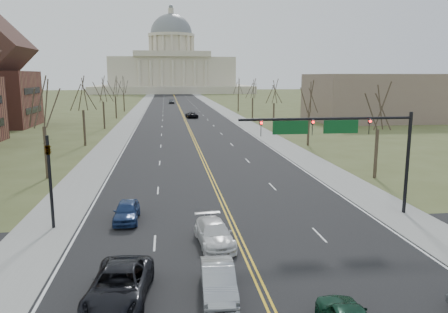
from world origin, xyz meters
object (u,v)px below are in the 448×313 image
object	(u,v)px
signal_mast	(340,134)
car_sb_outer_second	(127,211)
car_far_sb	(172,101)
signal_left	(50,171)
car_far_nb	(192,115)
car_sb_inner_second	(214,233)
car_sb_outer_lead	(119,285)
car_sb_inner_lead	(218,280)

from	to	relation	value
signal_mast	car_sb_outer_second	bearing A→B (deg)	177.11
car_sb_outer_second	car_far_sb	xyz separation A→B (m)	(4.80, 126.43, 0.13)
signal_left	car_far_nb	distance (m)	74.97
signal_mast	car_sb_outer_second	world-z (taller)	signal_mast
car_sb_inner_second	car_sb_outer_second	distance (m)	7.27
signal_left	car_far_nb	size ratio (longest dim) A/B	1.15
car_sb_outer_second	car_far_sb	size ratio (longest dim) A/B	0.84
signal_mast	car_sb_inner_second	size ratio (longest dim) A/B	2.63
car_sb_outer_lead	car_sb_inner_second	xyz separation A→B (m)	(4.77, 5.90, -0.08)
car_sb_inner_lead	car_far_sb	xyz separation A→B (m)	(-0.10, 137.23, 0.12)
signal_left	car_sb_outer_lead	bearing A→B (deg)	-62.87
car_sb_inner_lead	car_far_nb	distance (m)	83.88
car_sb_inner_lead	car_sb_inner_second	world-z (taller)	car_sb_inner_lead
car_sb_outer_second	car_sb_outer_lead	bearing A→B (deg)	-86.05
car_far_nb	signal_mast	bearing A→B (deg)	88.47
signal_left	car_sb_outer_second	size ratio (longest dim) A/B	1.50
signal_mast	car_far_nb	size ratio (longest dim) A/B	2.31
car_sb_inner_lead	car_far_nb	xyz separation A→B (m)	(3.79, 83.80, 0.04)
car_sb_inner_lead	car_sb_outer_second	xyz separation A→B (m)	(-4.89, 10.80, -0.00)
car_far_sb	car_sb_outer_second	bearing A→B (deg)	-91.51
signal_mast	car_far_sb	distance (m)	127.61
car_sb_inner_second	car_sb_inner_lead	bearing A→B (deg)	-99.57
signal_mast	car_sb_outer_second	distance (m)	15.26
car_sb_outer_lead	car_far_nb	distance (m)	84.19
car_sb_outer_second	car_sb_inner_second	bearing A→B (deg)	-41.66
car_sb_inner_second	car_sb_outer_second	size ratio (longest dim) A/B	1.15
car_sb_outer_lead	car_sb_outer_second	world-z (taller)	car_sb_outer_lead
signal_left	car_far_nb	xyz separation A→B (m)	(13.25, 73.73, -2.97)
car_sb_outer_lead	car_sb_inner_second	world-z (taller)	car_sb_outer_lead
car_sb_inner_lead	car_sb_outer_second	distance (m)	11.85
signal_mast	car_sb_outer_second	xyz separation A→B (m)	(-14.38, 0.73, -5.07)
signal_mast	car_far_sb	bearing A→B (deg)	94.31
signal_mast	car_sb_inner_second	world-z (taller)	signal_mast
signal_left	car_far_sb	size ratio (longest dim) A/B	1.26
signal_left	car_sb_inner_second	xyz separation A→B (m)	(9.93, -4.18, -3.03)
signal_mast	car_sb_inner_lead	xyz separation A→B (m)	(-9.48, -10.07, -5.06)
signal_mast	car_sb_inner_second	distance (m)	11.16
signal_left	car_far_sb	distance (m)	127.53
signal_left	car_sb_inner_lead	xyz separation A→B (m)	(9.46, -10.07, -3.02)
car_sb_inner_lead	signal_left	bearing A→B (deg)	135.43
signal_left	car_sb_outer_second	xyz separation A→B (m)	(4.57, 0.73, -3.02)
car_sb_inner_second	car_far_nb	xyz separation A→B (m)	(3.32, 77.91, 0.06)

